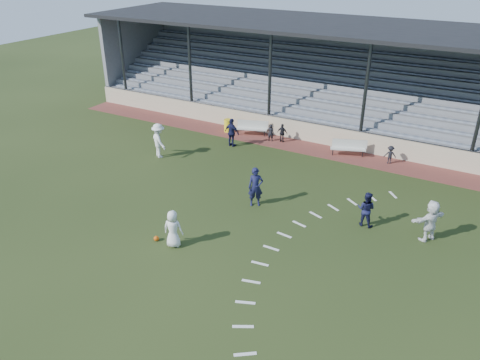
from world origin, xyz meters
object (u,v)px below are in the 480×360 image
Objects in this scene: trash_bin at (228,126)px; player_navy_lead at (256,187)px; player_white_lead at (173,229)px; bench_right at (349,146)px; bench_left at (252,127)px; football at (156,238)px.

player_navy_lead reaches higher than trash_bin.
player_navy_lead is at bearing -123.46° from player_white_lead.
player_navy_lead is at bearing -125.20° from bench_right.
player_navy_lead is (4.38, -7.94, 0.37)m from bench_left.
football is (3.82, -12.35, -0.33)m from trash_bin.
bench_left reaches higher than trash_bin.
trash_bin is at bearing 168.82° from bench_left.
player_white_lead is (3.03, -12.53, 0.22)m from bench_left.
player_navy_lead is (6.03, -7.68, 0.52)m from trash_bin.
player_navy_lead reaches higher than bench_right.
bench_left is 1.68m from trash_bin.
player_navy_lead is (2.21, 4.66, 0.85)m from football.
bench_left is 1.06× the size of player_navy_lead.
player_navy_lead reaches higher than player_white_lead.
bench_left is at bearing 86.14° from player_navy_lead.
bench_right is at bearing -21.37° from bench_left.
player_navy_lead is (1.35, 4.59, 0.15)m from player_white_lead.
bench_right is at bearing 42.57° from player_navy_lead.
player_white_lead is (-3.39, -12.37, 0.22)m from bench_right.
football is (-4.25, -12.45, -0.48)m from bench_right.
player_white_lead reaches higher than football.
player_navy_lead is at bearing -51.87° from trash_bin.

